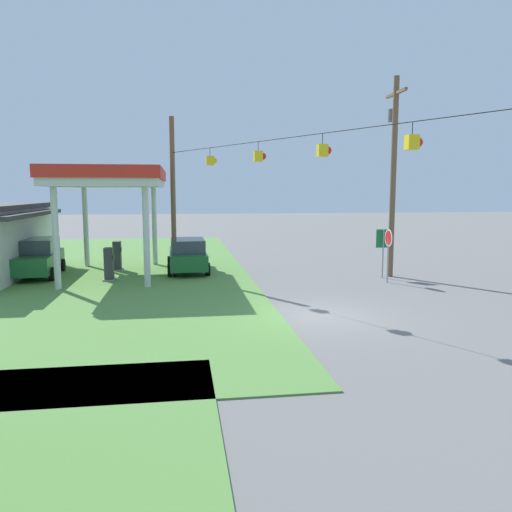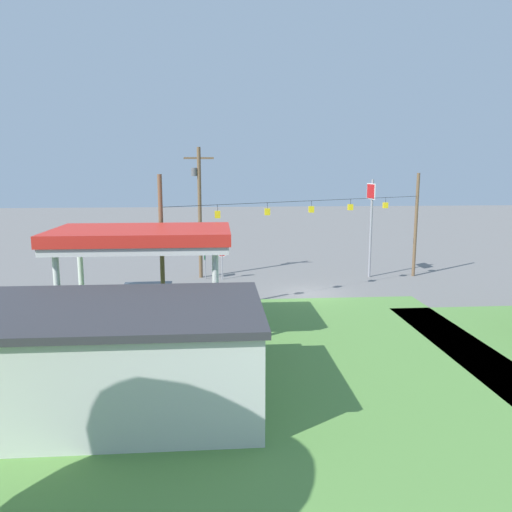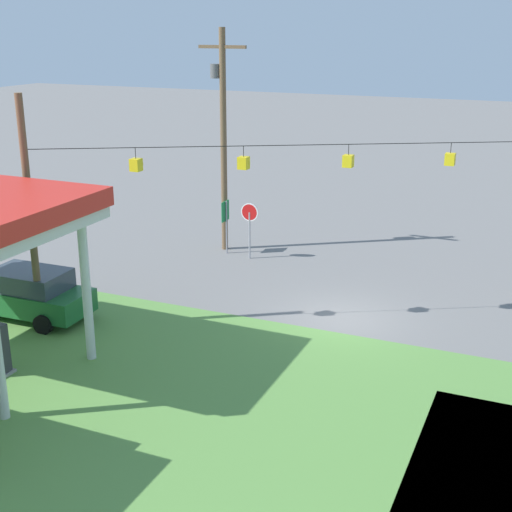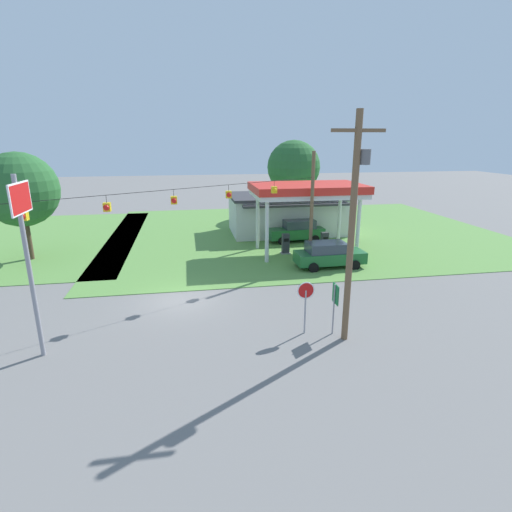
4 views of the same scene
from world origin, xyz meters
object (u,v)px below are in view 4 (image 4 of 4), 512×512
(gas_station_canopy, at_px, (307,191))
(car_at_pumps_rear, at_px, (296,230))
(stop_sign_overhead, at_px, (25,234))
(gas_station_store, at_px, (287,214))
(tree_behind_station, at_px, (294,167))
(stop_sign_roadside, at_px, (306,296))
(utility_pole_main, at_px, (353,219))
(route_sign, at_px, (335,299))
(fuel_pump_near, at_px, (286,244))
(fuel_pump_far, at_px, (324,243))
(tree_west_verge, at_px, (20,190))
(car_at_pumps_front, at_px, (329,254))

(gas_station_canopy, xyz_separation_m, car_at_pumps_rear, (0.31, 3.73, -3.85))
(stop_sign_overhead, bearing_deg, car_at_pumps_rear, 47.42)
(gas_station_store, bearing_deg, stop_sign_overhead, -127.23)
(tree_behind_station, bearing_deg, stop_sign_roadside, -103.74)
(stop_sign_overhead, relative_size, utility_pole_main, 0.76)
(car_at_pumps_rear, xyz_separation_m, route_sign, (-2.88, -16.95, 0.74))
(gas_station_store, distance_m, fuel_pump_near, 7.54)
(gas_station_store, relative_size, fuel_pump_near, 6.66)
(stop_sign_overhead, bearing_deg, stop_sign_roadside, 0.21)
(gas_station_canopy, relative_size, gas_station_store, 0.78)
(fuel_pump_far, relative_size, tree_west_verge, 0.21)
(tree_west_verge, bearing_deg, car_at_pumps_front, -14.65)
(gas_station_store, bearing_deg, fuel_pump_near, -104.63)
(fuel_pump_far, bearing_deg, stop_sign_overhead, -142.00)
(route_sign, bearing_deg, stop_sign_roadside, 167.72)
(stop_sign_overhead, height_order, tree_behind_station, tree_behind_station)
(utility_pole_main, bearing_deg, gas_station_canopy, 80.90)
(car_at_pumps_front, distance_m, tree_west_verge, 22.23)
(route_sign, xyz_separation_m, tree_behind_station, (5.73, 28.99, 3.80))
(car_at_pumps_front, bearing_deg, car_at_pumps_rear, 90.66)
(car_at_pumps_front, xyz_separation_m, utility_pole_main, (-2.78, -10.05, 4.52))
(gas_station_canopy, bearing_deg, stop_sign_roadside, -106.61)
(fuel_pump_near, bearing_deg, fuel_pump_far, 0.00)
(gas_station_canopy, height_order, utility_pole_main, utility_pole_main)
(car_at_pumps_front, xyz_separation_m, tree_west_verge, (-21.12, 5.52, 4.23))
(utility_pole_main, bearing_deg, fuel_pump_near, 87.37)
(gas_station_store, relative_size, stop_sign_overhead, 1.44)
(car_at_pumps_rear, height_order, stop_sign_overhead, stop_sign_overhead)
(fuel_pump_far, distance_m, utility_pole_main, 15.03)
(tree_behind_station, bearing_deg, fuel_pump_far, -95.74)
(gas_station_store, bearing_deg, car_at_pumps_rear, -90.02)
(utility_pole_main, xyz_separation_m, tree_behind_station, (5.36, 29.54, 0.06))
(car_at_pumps_rear, relative_size, stop_sign_overhead, 0.66)
(fuel_pump_near, distance_m, car_at_pumps_front, 4.31)
(car_at_pumps_rear, xyz_separation_m, tree_west_verge, (-20.85, -1.94, 4.17))
(gas_station_canopy, bearing_deg, tree_west_verge, 175.01)
(car_at_pumps_front, xyz_separation_m, tree_behind_station, (2.58, 19.49, 4.58))
(stop_sign_roadside, xyz_separation_m, tree_behind_station, (7.02, 28.71, 3.69))
(fuel_pump_near, distance_m, route_sign, 13.29)
(fuel_pump_far, height_order, tree_west_verge, tree_west_verge)
(fuel_pump_near, distance_m, utility_pole_main, 14.56)
(fuel_pump_far, bearing_deg, fuel_pump_near, 180.00)
(car_at_pumps_rear, height_order, tree_west_verge, tree_west_verge)
(gas_station_canopy, xyz_separation_m, fuel_pump_near, (-1.57, -0.00, -4.06))
(utility_pole_main, distance_m, tree_west_verge, 24.05)
(stop_sign_overhead, distance_m, tree_behind_station, 34.03)
(fuel_pump_near, bearing_deg, route_sign, -94.33)
(car_at_pumps_rear, bearing_deg, fuel_pump_near, 59.73)
(car_at_pumps_front, height_order, stop_sign_overhead, stop_sign_overhead)
(fuel_pump_near, bearing_deg, tree_behind_station, 73.30)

